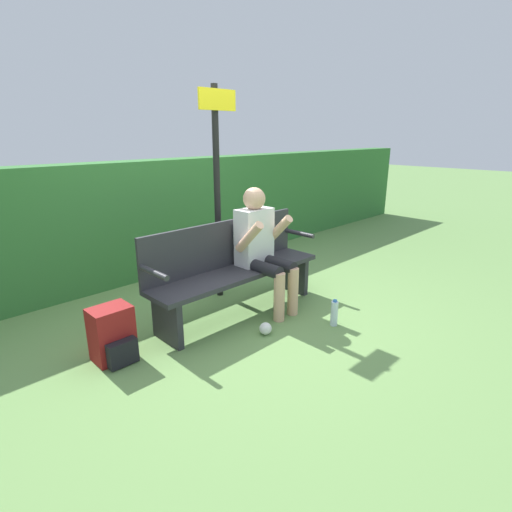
# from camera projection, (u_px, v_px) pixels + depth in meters

# --- Properties ---
(ground_plane) EXTENTS (40.00, 40.00, 0.00)m
(ground_plane) POSITION_uv_depth(u_px,v_px,m) (239.00, 313.00, 4.16)
(ground_plane) COLOR #668E4C
(hedge_back) EXTENTS (12.00, 0.38, 1.47)m
(hedge_back) POSITION_uv_depth(u_px,v_px,m) (147.00, 219.00, 5.11)
(hedge_back) COLOR #337033
(hedge_back) RESTS_ON ground
(park_bench) EXTENTS (1.96, 0.45, 0.94)m
(park_bench) POSITION_uv_depth(u_px,v_px,m) (234.00, 267.00, 4.06)
(park_bench) COLOR #2D2D33
(park_bench) RESTS_ON ground
(person_seated) EXTENTS (0.51, 0.62, 1.27)m
(person_seated) POSITION_uv_depth(u_px,v_px,m) (261.00, 244.00, 4.09)
(person_seated) COLOR silver
(person_seated) RESTS_ON ground
(backpack) EXTENTS (0.32, 0.32, 0.46)m
(backpack) POSITION_uv_depth(u_px,v_px,m) (113.00, 335.00, 3.25)
(backpack) COLOR maroon
(backpack) RESTS_ON ground
(water_bottle) EXTENTS (0.07, 0.07, 0.27)m
(water_bottle) POSITION_uv_depth(u_px,v_px,m) (334.00, 313.00, 3.85)
(water_bottle) COLOR silver
(water_bottle) RESTS_ON ground
(signpost) EXTENTS (0.47, 0.09, 2.26)m
(signpost) POSITION_uv_depth(u_px,v_px,m) (217.00, 181.00, 4.23)
(signpost) COLOR black
(signpost) RESTS_ON ground
(litter_crumple) EXTENTS (0.12, 0.12, 0.12)m
(litter_crumple) POSITION_uv_depth(u_px,v_px,m) (266.00, 329.00, 3.70)
(litter_crumple) COLOR silver
(litter_crumple) RESTS_ON ground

